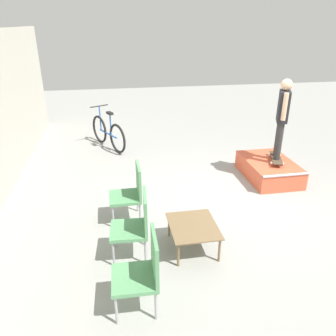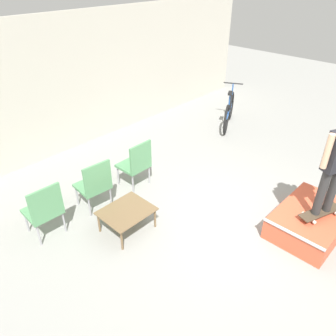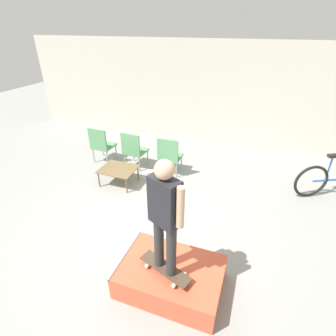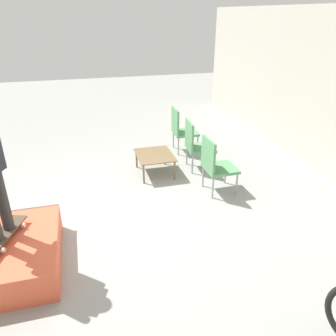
{
  "view_description": "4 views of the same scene",
  "coord_description": "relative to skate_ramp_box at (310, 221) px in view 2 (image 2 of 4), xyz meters",
  "views": [
    {
      "loc": [
        -5.12,
        2.26,
        3.11
      ],
      "look_at": [
        0.08,
        1.34,
        0.75
      ],
      "focal_mm": 35.0,
      "sensor_mm": 36.0,
      "label": 1
    },
    {
      "loc": [
        -3.75,
        -2.15,
        3.82
      ],
      "look_at": [
        -0.14,
        1.3,
        0.67
      ],
      "focal_mm": 35.0,
      "sensor_mm": 36.0,
      "label": 2
    },
    {
      "loc": [
        1.69,
        -3.38,
        3.37
      ],
      "look_at": [
        0.09,
        0.95,
        0.8
      ],
      "focal_mm": 28.0,
      "sensor_mm": 36.0,
      "label": 3
    },
    {
      "loc": [
        4.39,
        -0.08,
        2.85
      ],
      "look_at": [
        0.02,
        1.12,
        0.7
      ],
      "focal_mm": 35.0,
      "sensor_mm": 36.0,
      "label": 4
    }
  ],
  "objects": [
    {
      "name": "ground_plane",
      "position": [
        -0.85,
        1.01,
        -0.2
      ],
      "size": [
        24.0,
        24.0,
        0.0
      ],
      "primitive_type": "plane",
      "color": "gray"
    },
    {
      "name": "house_wall_back",
      "position": [
        -0.85,
        5.38,
        1.3
      ],
      "size": [
        12.0,
        0.06,
        3.0
      ],
      "color": "beige",
      "rests_on": "ground_plane"
    },
    {
      "name": "skate_ramp_box",
      "position": [
        0.0,
        0.0,
        0.0
      ],
      "size": [
        1.46,
        0.97,
        0.41
      ],
      "color": "#DB5638",
      "rests_on": "ground_plane"
    },
    {
      "name": "skateboard_on_ramp",
      "position": [
        -0.04,
        -0.11,
        0.28
      ],
      "size": [
        0.79,
        0.45,
        0.07
      ],
      "rotation": [
        0.0,
        0.0,
        -0.35
      ],
      "color": "#473828",
      "rests_on": "skate_ramp_box"
    },
    {
      "name": "coffee_table",
      "position": [
        -2.09,
        2.21,
        0.16
      ],
      "size": [
        0.82,
        0.69,
        0.4
      ],
      "color": "brown",
      "rests_on": "ground_plane"
    },
    {
      "name": "patio_chair_left",
      "position": [
        -3.05,
        3.04,
        0.34
      ],
      "size": [
        0.54,
        0.54,
        0.99
      ],
      "rotation": [
        0.0,
        0.0,
        3.11
      ],
      "color": "#99999E",
      "rests_on": "ground_plane"
    },
    {
      "name": "patio_chair_center",
      "position": [
        -2.09,
        3.04,
        0.34
      ],
      "size": [
        0.56,
        0.56,
        0.99
      ],
      "rotation": [
        0.0,
        0.0,
        3.07
      ],
      "color": "#99999E",
      "rests_on": "ground_plane"
    },
    {
      "name": "patio_chair_right",
      "position": [
        -1.12,
        3.04,
        0.34
      ],
      "size": [
        0.53,
        0.53,
        0.99
      ],
      "rotation": [
        0.0,
        0.0,
        3.16
      ],
      "color": "#99999E",
      "rests_on": "ground_plane"
    },
    {
      "name": "bicycle",
      "position": [
        2.52,
        3.4,
        0.21
      ],
      "size": [
        1.6,
        0.87,
        1.07
      ],
      "rotation": [
        0.0,
        0.0,
        0.48
      ],
      "color": "black",
      "rests_on": "ground_plane"
    }
  ]
}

